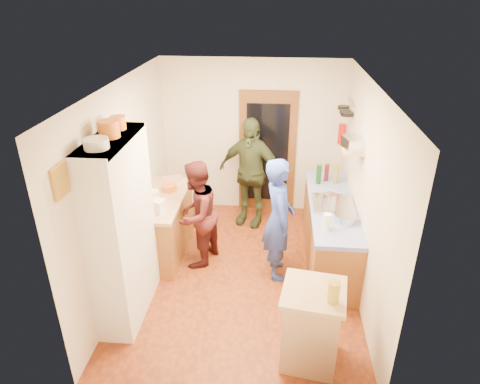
# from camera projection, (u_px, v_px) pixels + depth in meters

# --- Properties ---
(floor) EXTENTS (3.00, 4.00, 0.02)m
(floor) POSITION_uv_depth(u_px,v_px,m) (242.00, 274.00, 5.93)
(floor) COLOR #8B3A11
(floor) RESTS_ON ground
(ceiling) EXTENTS (3.00, 4.00, 0.02)m
(ceiling) POSITION_uv_depth(u_px,v_px,m) (243.00, 83.00, 4.78)
(ceiling) COLOR silver
(ceiling) RESTS_ON ground
(wall_back) EXTENTS (3.00, 0.02, 2.60)m
(wall_back) POSITION_uv_depth(u_px,v_px,m) (253.00, 137.00, 7.16)
(wall_back) COLOR beige
(wall_back) RESTS_ON ground
(wall_front) EXTENTS (3.00, 0.02, 2.60)m
(wall_front) POSITION_uv_depth(u_px,v_px,m) (222.00, 292.00, 3.55)
(wall_front) COLOR beige
(wall_front) RESTS_ON ground
(wall_left) EXTENTS (0.02, 4.00, 2.60)m
(wall_left) POSITION_uv_depth(u_px,v_px,m) (125.00, 184.00, 5.48)
(wall_left) COLOR beige
(wall_left) RESTS_ON ground
(wall_right) EXTENTS (0.02, 4.00, 2.60)m
(wall_right) POSITION_uv_depth(u_px,v_px,m) (365.00, 194.00, 5.23)
(wall_right) COLOR beige
(wall_right) RESTS_ON ground
(door_frame) EXTENTS (0.95, 0.06, 2.10)m
(door_frame) POSITION_uv_depth(u_px,v_px,m) (267.00, 153.00, 7.21)
(door_frame) COLOR brown
(door_frame) RESTS_ON ground
(door_glass) EXTENTS (0.70, 0.02, 1.70)m
(door_glass) POSITION_uv_depth(u_px,v_px,m) (267.00, 153.00, 7.18)
(door_glass) COLOR black
(door_glass) RESTS_ON door_frame
(hutch_body) EXTENTS (0.40, 1.20, 2.20)m
(hutch_body) POSITION_uv_depth(u_px,v_px,m) (122.00, 231.00, 4.83)
(hutch_body) COLOR white
(hutch_body) RESTS_ON ground
(hutch_top_shelf) EXTENTS (0.40, 1.14, 0.04)m
(hutch_top_shelf) POSITION_uv_depth(u_px,v_px,m) (109.00, 140.00, 4.36)
(hutch_top_shelf) COLOR white
(hutch_top_shelf) RESTS_ON hutch_body
(plate_stack) EXTENTS (0.24, 0.24, 0.10)m
(plate_stack) POSITION_uv_depth(u_px,v_px,m) (96.00, 144.00, 4.05)
(plate_stack) COLOR white
(plate_stack) RESTS_ON hutch_top_shelf
(orange_pot_a) EXTENTS (0.22, 0.22, 0.17)m
(orange_pot_a) POSITION_uv_depth(u_px,v_px,m) (109.00, 129.00, 4.33)
(orange_pot_a) COLOR orange
(orange_pot_a) RESTS_ON hutch_top_shelf
(orange_pot_b) EXTENTS (0.16, 0.16, 0.15)m
(orange_pot_b) POSITION_uv_depth(u_px,v_px,m) (118.00, 123.00, 4.58)
(orange_pot_b) COLOR orange
(orange_pot_b) RESTS_ON hutch_top_shelf
(left_counter_base) EXTENTS (0.60, 1.40, 0.85)m
(left_counter_base) POSITION_uv_depth(u_px,v_px,m) (163.00, 226.00, 6.24)
(left_counter_base) COLOR #945B29
(left_counter_base) RESTS_ON ground
(left_counter_top) EXTENTS (0.64, 1.44, 0.05)m
(left_counter_top) POSITION_uv_depth(u_px,v_px,m) (161.00, 199.00, 6.04)
(left_counter_top) COLOR tan
(left_counter_top) RESTS_ON left_counter_base
(toaster) EXTENTS (0.28, 0.22, 0.18)m
(toaster) POSITION_uv_depth(u_px,v_px,m) (155.00, 206.00, 5.61)
(toaster) COLOR white
(toaster) RESTS_ON left_counter_top
(kettle) EXTENTS (0.16, 0.16, 0.17)m
(kettle) POSITION_uv_depth(u_px,v_px,m) (154.00, 196.00, 5.87)
(kettle) COLOR white
(kettle) RESTS_ON left_counter_top
(orange_bowl) EXTENTS (0.22, 0.22, 0.09)m
(orange_bowl) POSITION_uv_depth(u_px,v_px,m) (170.00, 188.00, 6.21)
(orange_bowl) COLOR orange
(orange_bowl) RESTS_ON left_counter_top
(chopping_board) EXTENTS (0.36, 0.31, 0.02)m
(chopping_board) POSITION_uv_depth(u_px,v_px,m) (172.00, 179.00, 6.58)
(chopping_board) COLOR tan
(chopping_board) RESTS_ON left_counter_top
(right_counter_base) EXTENTS (0.60, 2.20, 0.84)m
(right_counter_base) POSITION_uv_depth(u_px,v_px,m) (329.00, 233.00, 6.09)
(right_counter_base) COLOR #945B29
(right_counter_base) RESTS_ON ground
(right_counter_top) EXTENTS (0.62, 2.22, 0.06)m
(right_counter_top) POSITION_uv_depth(u_px,v_px,m) (332.00, 205.00, 5.89)
(right_counter_top) COLOR #1B33A6
(right_counter_top) RESTS_ON right_counter_base
(hob) EXTENTS (0.55, 0.58, 0.04)m
(hob) POSITION_uv_depth(u_px,v_px,m) (333.00, 204.00, 5.81)
(hob) COLOR silver
(hob) RESTS_ON right_counter_top
(pot_on_hob) EXTENTS (0.18, 0.18, 0.12)m
(pot_on_hob) POSITION_uv_depth(u_px,v_px,m) (330.00, 198.00, 5.81)
(pot_on_hob) COLOR silver
(pot_on_hob) RESTS_ON hob
(bottle_a) EXTENTS (0.09, 0.09, 0.29)m
(bottle_a) POSITION_uv_depth(u_px,v_px,m) (319.00, 174.00, 6.39)
(bottle_a) COLOR #143F14
(bottle_a) RESTS_ON right_counter_top
(bottle_b) EXTENTS (0.07, 0.07, 0.27)m
(bottle_b) POSITION_uv_depth(u_px,v_px,m) (327.00, 172.00, 6.50)
(bottle_b) COLOR #591419
(bottle_b) RESTS_ON right_counter_top
(bottle_c) EXTENTS (0.08, 0.08, 0.29)m
(bottle_c) POSITION_uv_depth(u_px,v_px,m) (336.00, 175.00, 6.40)
(bottle_c) COLOR olive
(bottle_c) RESTS_ON right_counter_top
(paper_towel) EXTENTS (0.12, 0.12, 0.22)m
(paper_towel) POSITION_uv_depth(u_px,v_px,m) (327.00, 222.00, 5.19)
(paper_towel) COLOR white
(paper_towel) RESTS_ON right_counter_top
(mixing_bowl) EXTENTS (0.30, 0.30, 0.11)m
(mixing_bowl) POSITION_uv_depth(u_px,v_px,m) (345.00, 218.00, 5.39)
(mixing_bowl) COLOR silver
(mixing_bowl) RESTS_ON right_counter_top
(island_base) EXTENTS (0.63, 0.63, 0.86)m
(island_base) POSITION_uv_depth(u_px,v_px,m) (311.00, 328.00, 4.39)
(island_base) COLOR tan
(island_base) RESTS_ON ground
(island_top) EXTENTS (0.71, 0.71, 0.05)m
(island_top) POSITION_uv_depth(u_px,v_px,m) (314.00, 293.00, 4.19)
(island_top) COLOR tan
(island_top) RESTS_ON island_base
(cutting_board) EXTENTS (0.39, 0.33, 0.02)m
(cutting_board) POSITION_uv_depth(u_px,v_px,m) (310.00, 288.00, 4.24)
(cutting_board) COLOR white
(cutting_board) RESTS_ON island_top
(oil_jar) EXTENTS (0.13, 0.13, 0.22)m
(oil_jar) POSITION_uv_depth(u_px,v_px,m) (334.00, 292.00, 3.99)
(oil_jar) COLOR #AD9E2D
(oil_jar) RESTS_ON island_top
(pan_rail) EXTENTS (0.02, 0.65, 0.02)m
(pan_rail) POSITION_uv_depth(u_px,v_px,m) (350.00, 102.00, 6.27)
(pan_rail) COLOR silver
(pan_rail) RESTS_ON wall_right
(pan_hang_a) EXTENTS (0.18, 0.18, 0.05)m
(pan_hang_a) POSITION_uv_depth(u_px,v_px,m) (347.00, 114.00, 6.18)
(pan_hang_a) COLOR black
(pan_hang_a) RESTS_ON pan_rail
(pan_hang_b) EXTENTS (0.16, 0.16, 0.05)m
(pan_hang_b) POSITION_uv_depth(u_px,v_px,m) (345.00, 112.00, 6.37)
(pan_hang_b) COLOR black
(pan_hang_b) RESTS_ON pan_rail
(pan_hang_c) EXTENTS (0.17, 0.17, 0.05)m
(pan_hang_c) POSITION_uv_depth(u_px,v_px,m) (343.00, 108.00, 6.54)
(pan_hang_c) COLOR black
(pan_hang_c) RESTS_ON pan_rail
(wall_shelf) EXTENTS (0.26, 0.42, 0.03)m
(wall_shelf) POSITION_uv_depth(u_px,v_px,m) (352.00, 150.00, 5.47)
(wall_shelf) COLOR tan
(wall_shelf) RESTS_ON wall_right
(radio) EXTENTS (0.28, 0.34, 0.15)m
(radio) POSITION_uv_depth(u_px,v_px,m) (353.00, 143.00, 5.43)
(radio) COLOR silver
(radio) RESTS_ON wall_shelf
(ext_bracket) EXTENTS (0.06, 0.10, 0.04)m
(ext_bracket) POSITION_uv_depth(u_px,v_px,m) (345.00, 137.00, 6.69)
(ext_bracket) COLOR black
(ext_bracket) RESTS_ON wall_right
(fire_extinguisher) EXTENTS (0.11, 0.11, 0.32)m
(fire_extinguisher) POSITION_uv_depth(u_px,v_px,m) (342.00, 134.00, 6.68)
(fire_extinguisher) COLOR red
(fire_extinguisher) RESTS_ON wall_right
(picture_frame) EXTENTS (0.03, 0.25, 0.30)m
(picture_frame) POSITION_uv_depth(u_px,v_px,m) (60.00, 181.00, 3.76)
(picture_frame) COLOR gold
(picture_frame) RESTS_ON wall_left
(person_hob) EXTENTS (0.50, 0.68, 1.69)m
(person_hob) POSITION_uv_depth(u_px,v_px,m) (281.00, 220.00, 5.56)
(person_hob) COLOR #2A3FA0
(person_hob) RESTS_ON ground
(person_left) EXTENTS (0.79, 0.89, 1.54)m
(person_left) POSITION_uv_depth(u_px,v_px,m) (200.00, 214.00, 5.87)
(person_left) COLOR #451818
(person_left) RESTS_ON ground
(person_back) EXTENTS (1.14, 0.75, 1.80)m
(person_back) POSITION_uv_depth(u_px,v_px,m) (251.00, 173.00, 6.82)
(person_back) COLOR #30381F
(person_back) RESTS_ON ground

